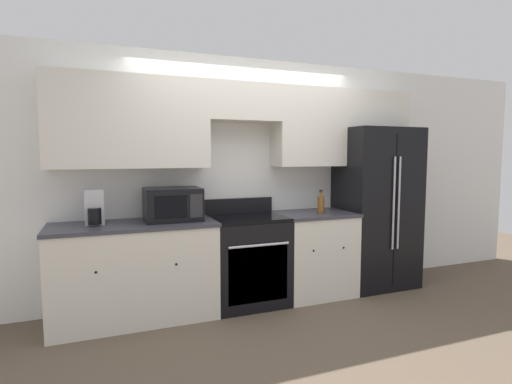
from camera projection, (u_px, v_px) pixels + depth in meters
The scene contains 9 objects.
ground_plane at pixel (267, 312), 3.95m from camera, with size 12.00×12.00×0.00m, color brown.
wall_back at pixel (248, 154), 4.34m from camera, with size 8.00×0.39×2.60m.
lower_cabinets_left at pixel (135, 271), 3.75m from camera, with size 1.51×0.64×0.92m.
lower_cabinets_right at pixel (314, 253), 4.45m from camera, with size 0.83×0.64×0.92m.
oven_range at pixel (248, 260), 4.16m from camera, with size 0.77×0.65×1.08m.
refrigerator at pixel (373, 207), 4.77m from camera, with size 0.87×0.78×1.86m.
microwave at pixel (173, 204), 3.86m from camera, with size 0.53×0.42×0.32m.
bottle at pixel (321, 204), 4.33m from camera, with size 0.07×0.07×0.26m.
paper_towel_holder at pixel (95, 208), 3.62m from camera, with size 0.16×0.24×0.32m.
Camera 1 is at (-1.50, -3.52, 1.55)m, focal length 28.00 mm.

